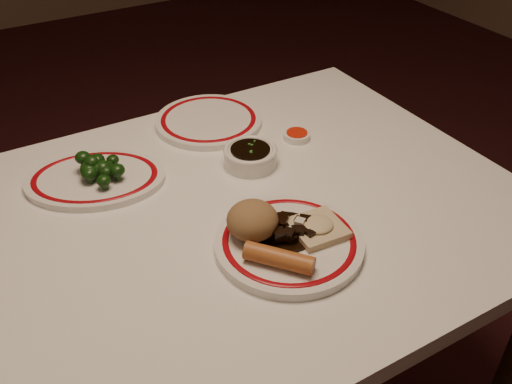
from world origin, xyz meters
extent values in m
cube|color=white|center=(0.00, 0.00, 0.73)|extent=(1.20, 0.90, 0.04)
cylinder|color=black|center=(0.54, 0.39, 0.35)|extent=(0.06, 0.06, 0.71)
cylinder|color=white|center=(0.05, -0.16, 0.76)|extent=(0.33, 0.33, 0.02)
torus|color=maroon|center=(0.05, -0.16, 0.77)|extent=(0.29, 0.29, 0.00)
ellipsoid|color=olive|center=(0.00, -0.11, 0.80)|extent=(0.10, 0.10, 0.07)
cylinder|color=#B3632C|center=(-0.01, -0.20, 0.78)|extent=(0.10, 0.12, 0.03)
cube|color=beige|center=(0.10, -0.16, 0.78)|extent=(0.10, 0.10, 0.01)
ellipsoid|color=beige|center=(0.10, -0.16, 0.79)|extent=(0.06, 0.06, 0.02)
cylinder|color=black|center=(0.05, -0.14, 0.77)|extent=(0.12, 0.12, 0.00)
cube|color=black|center=(0.05, -0.16, 0.78)|extent=(0.02, 0.02, 0.02)
cube|color=black|center=(0.05, -0.13, 0.78)|extent=(0.02, 0.02, 0.02)
cube|color=black|center=(0.06, -0.16, 0.78)|extent=(0.03, 0.03, 0.02)
cube|color=black|center=(0.04, -0.16, 0.79)|extent=(0.02, 0.02, 0.01)
cube|color=black|center=(0.07, -0.16, 0.78)|extent=(0.02, 0.02, 0.02)
cube|color=black|center=(0.05, -0.13, 0.78)|extent=(0.03, 0.03, 0.02)
cube|color=black|center=(0.08, -0.18, 0.78)|extent=(0.02, 0.02, 0.01)
cube|color=black|center=(0.08, -0.15, 0.78)|extent=(0.02, 0.02, 0.02)
cube|color=black|center=(0.08, -0.14, 0.78)|extent=(0.02, 0.02, 0.01)
cube|color=black|center=(0.06, -0.11, 0.78)|extent=(0.02, 0.02, 0.02)
cube|color=black|center=(0.02, -0.14, 0.78)|extent=(0.02, 0.02, 0.02)
cube|color=black|center=(0.04, -0.16, 0.79)|extent=(0.03, 0.03, 0.02)
cube|color=black|center=(0.05, -0.12, 0.78)|extent=(0.02, 0.02, 0.02)
cube|color=black|center=(0.03, -0.16, 0.79)|extent=(0.02, 0.02, 0.02)
cube|color=black|center=(0.02, -0.11, 0.78)|extent=(0.03, 0.03, 0.02)
cube|color=black|center=(0.09, -0.14, 0.78)|extent=(0.03, 0.03, 0.02)
cube|color=beige|center=(0.05, -0.15, 0.78)|extent=(0.02, 0.02, 0.01)
cube|color=beige|center=(0.08, -0.15, 0.79)|extent=(0.02, 0.02, 0.01)
cube|color=beige|center=(0.02, -0.13, 0.78)|extent=(0.02, 0.02, 0.01)
torus|color=maroon|center=(-0.20, 0.23, 0.77)|extent=(0.34, 0.34, 0.00)
cylinder|color=#23471C|center=(-0.18, 0.21, 0.77)|extent=(0.01, 0.01, 0.02)
ellipsoid|color=#11330C|center=(-0.18, 0.21, 0.79)|extent=(0.03, 0.03, 0.03)
cylinder|color=#23471C|center=(-0.21, 0.21, 0.77)|extent=(0.01, 0.01, 0.01)
ellipsoid|color=#11330C|center=(-0.21, 0.21, 0.79)|extent=(0.03, 0.03, 0.03)
cylinder|color=#23471C|center=(-0.19, 0.22, 0.77)|extent=(0.01, 0.01, 0.01)
ellipsoid|color=#11330C|center=(-0.19, 0.22, 0.78)|extent=(0.03, 0.03, 0.02)
cylinder|color=#23471C|center=(-0.19, 0.17, 0.77)|extent=(0.01, 0.01, 0.01)
ellipsoid|color=#11330C|center=(-0.19, 0.17, 0.79)|extent=(0.03, 0.03, 0.02)
cylinder|color=#23471C|center=(-0.15, 0.23, 0.77)|extent=(0.01, 0.01, 0.02)
ellipsoid|color=#11330C|center=(-0.15, 0.23, 0.79)|extent=(0.03, 0.03, 0.02)
cylinder|color=#23471C|center=(-0.16, 0.19, 0.77)|extent=(0.01, 0.01, 0.02)
ellipsoid|color=#11330C|center=(-0.16, 0.19, 0.79)|extent=(0.03, 0.03, 0.03)
cylinder|color=#23471C|center=(-0.21, 0.21, 0.77)|extent=(0.01, 0.01, 0.01)
ellipsoid|color=#11330C|center=(-0.21, 0.21, 0.79)|extent=(0.04, 0.04, 0.03)
cylinder|color=#23471C|center=(-0.17, 0.22, 0.77)|extent=(0.01, 0.01, 0.01)
ellipsoid|color=#11330C|center=(-0.17, 0.22, 0.78)|extent=(0.04, 0.04, 0.03)
cylinder|color=#23471C|center=(-0.20, 0.23, 0.77)|extent=(0.01, 0.01, 0.01)
ellipsoid|color=#11330C|center=(-0.20, 0.23, 0.79)|extent=(0.04, 0.04, 0.03)
cylinder|color=#23471C|center=(-0.19, 0.21, 0.77)|extent=(0.01, 0.01, 0.02)
ellipsoid|color=#11330C|center=(-0.19, 0.21, 0.79)|extent=(0.03, 0.03, 0.03)
cylinder|color=#23471C|center=(-0.21, 0.22, 0.77)|extent=(0.01, 0.01, 0.01)
ellipsoid|color=#11330C|center=(-0.21, 0.22, 0.79)|extent=(0.04, 0.04, 0.03)
cylinder|color=#23471C|center=(-0.21, 0.23, 0.77)|extent=(0.01, 0.01, 0.01)
ellipsoid|color=#11330C|center=(-0.21, 0.23, 0.79)|extent=(0.03, 0.03, 0.02)
cylinder|color=#23471C|center=(-0.18, 0.25, 0.77)|extent=(0.01, 0.01, 0.01)
ellipsoid|color=#11330C|center=(-0.18, 0.25, 0.79)|extent=(0.03, 0.03, 0.03)
cylinder|color=#23471C|center=(-0.18, 0.20, 0.77)|extent=(0.01, 0.01, 0.01)
ellipsoid|color=#11330C|center=(-0.18, 0.20, 0.79)|extent=(0.03, 0.03, 0.02)
ellipsoid|color=#11330C|center=(-0.18, 0.23, 0.80)|extent=(0.03, 0.03, 0.02)
ellipsoid|color=#11330C|center=(-0.20, 0.23, 0.80)|extent=(0.03, 0.03, 0.03)
ellipsoid|color=#11330C|center=(-0.21, 0.25, 0.80)|extent=(0.03, 0.03, 0.03)
ellipsoid|color=#11330C|center=(-0.18, 0.23, 0.80)|extent=(0.03, 0.03, 0.03)
cylinder|color=white|center=(0.12, 0.12, 0.77)|extent=(0.12, 0.12, 0.04)
cylinder|color=black|center=(0.12, 0.12, 0.79)|extent=(0.09, 0.09, 0.00)
cylinder|color=white|center=(0.27, 0.16, 0.76)|extent=(0.06, 0.06, 0.02)
cylinder|color=red|center=(0.27, 0.16, 0.77)|extent=(0.05, 0.05, 0.00)
cylinder|color=white|center=(0.12, 0.10, 0.76)|extent=(0.06, 0.06, 0.02)
cylinder|color=#DBC45A|center=(0.12, 0.10, 0.77)|extent=(0.05, 0.05, 0.00)
cylinder|color=white|center=(0.12, 0.33, 0.76)|extent=(0.33, 0.33, 0.02)
torus|color=maroon|center=(0.12, 0.33, 0.77)|extent=(0.29, 0.29, 0.00)
camera|label=1|loc=(-0.40, -0.81, 1.45)|focal=40.00mm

